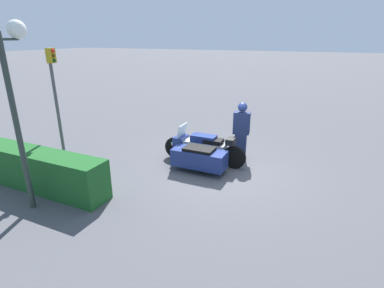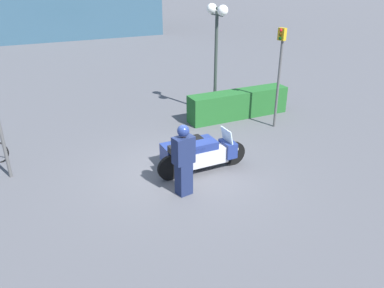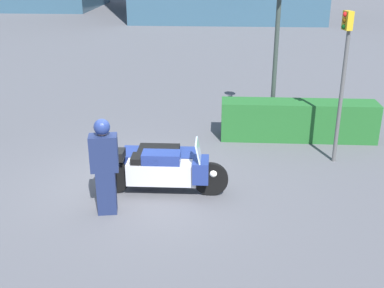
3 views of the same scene
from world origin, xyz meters
The scene contains 6 objects.
ground_plane centered at (0.00, 0.00, 0.00)m, with size 160.00×160.00×0.00m, color #4C4C51.
police_motorcycle centered at (0.62, 0.11, 0.48)m, with size 2.70×1.25×1.18m.
officer_rider centered at (-0.35, -1.03, 0.99)m, with size 0.55×0.39×1.87m.
hedge_bush_curbside centered at (3.81, 3.09, 0.51)m, with size 4.03×0.75×1.03m, color #1E5623.
twin_lamp_post centered at (3.20, 3.85, 3.25)m, with size 0.38×1.18×4.09m.
traffic_light_near centered at (4.45, 1.66, 2.28)m, with size 0.22×0.29×3.47m.
Camera 1 is at (-2.75, 7.82, 3.77)m, focal length 28.00 mm.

